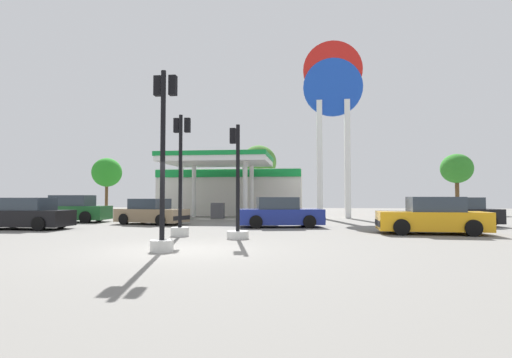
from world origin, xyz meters
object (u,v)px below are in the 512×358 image
car_1 (280,214)px  traffic_signal_1 (163,179)px  tree_1 (259,163)px  car_3 (432,217)px  car_4 (70,210)px  car_5 (456,213)px  car_0 (151,213)px  tree_2 (457,169)px  traffic_signal_0 (237,208)px  car_2 (26,215)px  traffic_signal_2 (181,192)px  tree_0 (107,173)px  station_pole_sign (333,104)px

car_1 → traffic_signal_1: bearing=-105.6°
traffic_signal_1 → tree_1: tree_1 is taller
car_3 → car_4: bearing=164.2°
tree_1 → car_5: bearing=-51.4°
car_0 → car_1: (7.23, -1.19, 0.04)m
tree_2 → traffic_signal_0: bearing=-124.0°
car_2 → traffic_signal_2: (8.27, -2.32, 1.02)m
car_0 → tree_2: size_ratio=0.79×
car_4 → traffic_signal_0: traffic_signal_0 is taller
traffic_signal_0 → tree_0: bearing=126.8°
car_1 → car_2: 12.14m
car_1 → traffic_signal_2: size_ratio=0.94×
traffic_signal_2 → tree_0: 26.00m
car_0 → traffic_signal_1: (4.58, -10.67, 1.37)m
car_4 → traffic_signal_1: bearing=-49.6°
traffic_signal_0 → traffic_signal_1: size_ratio=0.82×
station_pole_sign → tree_2: size_ratio=2.38×
station_pole_sign → traffic_signal_1: station_pole_sign is taller
car_1 → tree_1: tree_1 is taller
car_1 → car_4: car_4 is taller
station_pole_sign → car_3: (3.16, -11.98, -7.58)m
car_5 → car_0: bearing=-177.9°
car_3 → car_1: bearing=155.1°
traffic_signal_1 → tree_0: 30.14m
car_2 → traffic_signal_2: size_ratio=0.88×
traffic_signal_1 → tree_2: bearing=57.5°
car_2 → car_3: size_ratio=0.96×
car_1 → car_4: bearing=169.1°
traffic_signal_0 → tree_1: bearing=94.8°
tree_1 → tree_0: bearing=-177.9°
station_pole_sign → car_4: size_ratio=2.75×
tree_1 → tree_2: bearing=2.9°
car_0 → traffic_signal_2: traffic_signal_2 is taller
traffic_signal_0 → traffic_signal_1: (-1.47, -3.68, 0.88)m
car_3 → car_4: (-19.28, 5.45, 0.05)m
car_1 → traffic_signal_1: (-2.65, -9.48, 1.33)m
car_1 → tree_2: bearing=50.4°
car_2 → traffic_signal_1: (9.16, -6.68, 1.34)m
car_2 → traffic_signal_1: size_ratio=0.82×
car_3 → car_4: size_ratio=0.93×
car_3 → tree_2: tree_2 is taller
car_1 → car_3: bearing=-24.9°
car_5 → traffic_signal_0: (-10.26, -7.60, 0.45)m
car_3 → traffic_signal_0: traffic_signal_0 is taller
tree_2 → tree_0: bearing=-177.5°
traffic_signal_0 → car_1: bearing=78.5°
traffic_signal_2 → car_1: bearing=55.4°
car_3 → traffic_signal_2: 10.25m
station_pole_sign → car_1: size_ratio=2.88×
tree_0 → tree_1: 14.80m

